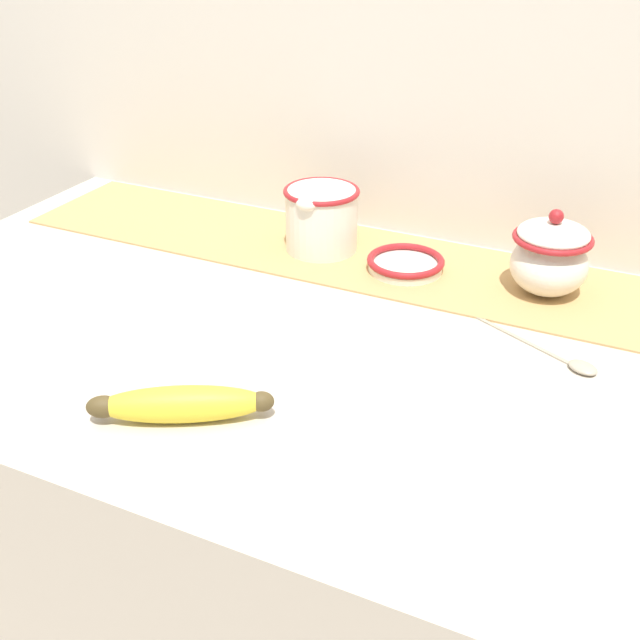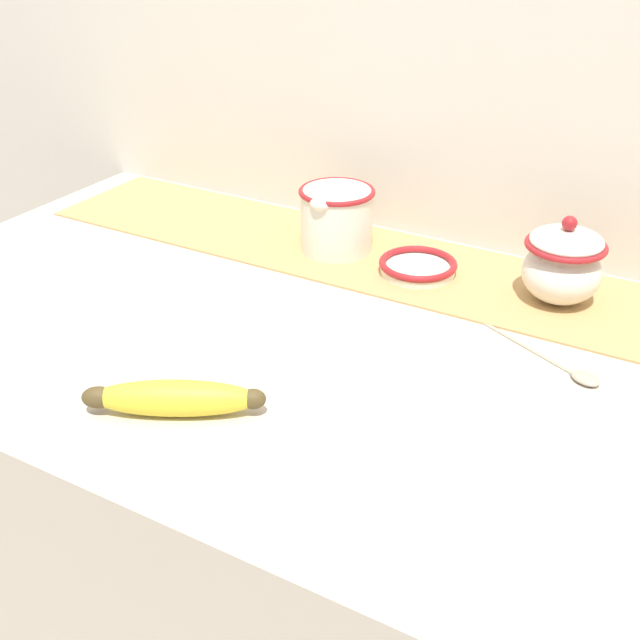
% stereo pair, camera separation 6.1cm
% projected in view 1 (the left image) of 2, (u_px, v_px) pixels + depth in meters
% --- Properties ---
extents(countertop, '(1.27, 0.72, 0.93)m').
position_uv_depth(countertop, '(308.00, 591.00, 1.25)').
color(countertop, beige).
rests_on(countertop, ground_plane).
extents(back_wall, '(2.07, 0.04, 2.40)m').
position_uv_depth(back_wall, '(418.00, 57.00, 1.19)').
color(back_wall, silver).
rests_on(back_wall, ground_plane).
extents(table_runner, '(1.16, 0.22, 0.00)m').
position_uv_depth(table_runner, '(376.00, 260.00, 1.21)').
color(table_runner, tan).
rests_on(table_runner, countertop).
extents(cream_pitcher, '(0.12, 0.13, 0.10)m').
position_uv_depth(cream_pitcher, '(322.00, 217.00, 1.22)').
color(cream_pitcher, white).
rests_on(cream_pitcher, countertop).
extents(sugar_bowl, '(0.11, 0.11, 0.12)m').
position_uv_depth(sugar_bowl, '(550.00, 256.00, 1.09)').
color(sugar_bowl, white).
rests_on(sugar_bowl, countertop).
extents(small_dish, '(0.11, 0.11, 0.02)m').
position_uv_depth(small_dish, '(405.00, 264.00, 1.17)').
color(small_dish, white).
rests_on(small_dish, countertop).
extents(banana, '(0.19, 0.12, 0.04)m').
position_uv_depth(banana, '(181.00, 404.00, 0.85)').
color(banana, yellow).
rests_on(banana, countertop).
extents(spoon, '(0.18, 0.10, 0.01)m').
position_uv_depth(spoon, '(571.00, 362.00, 0.95)').
color(spoon, '#A89E89').
rests_on(spoon, countertop).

